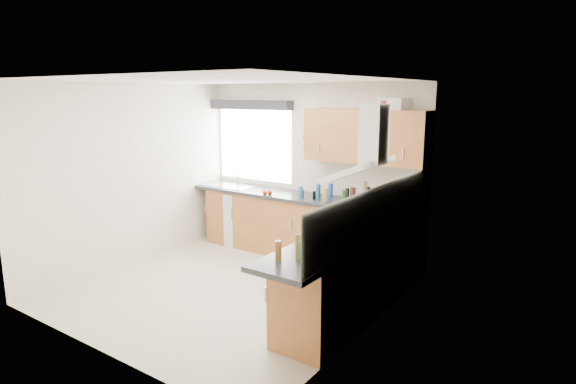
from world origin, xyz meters
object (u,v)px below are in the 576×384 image
Objects in this scene: extractor_hood at (366,152)px; washing_machine at (247,218)px; upper_cabinets at (365,136)px; oven at (354,274)px.

extractor_hood reaches higher than washing_machine.
washing_machine is (-1.95, -0.10, -1.38)m from upper_cabinets.
upper_cabinets is 2.04× the size of washing_machine.
extractor_hood is 0.46× the size of upper_cabinets.
washing_machine is (-2.50, 1.22, -0.01)m from oven.
upper_cabinets is 2.39m from washing_machine.
upper_cabinets reaches higher than washing_machine.
oven is 1.99m from upper_cabinets.
upper_cabinets reaches higher than oven.
extractor_hood is at bearing -63.87° from upper_cabinets.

